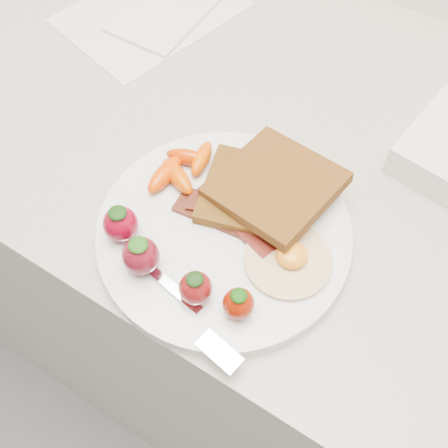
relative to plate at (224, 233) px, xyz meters
The scene contains 11 objects.
counter 0.49m from the plate, 92.81° to the left, with size 2.00×0.60×0.90m, color gray.
plate is the anchor object (origin of this frame).
toast_lower 0.05m from the plate, 87.67° to the left, with size 0.10×0.10×0.01m, color black.
toast_upper 0.07m from the plate, 70.01° to the left, with size 0.12×0.12×0.01m, color #371704.
fried_egg 0.08m from the plate, ahead, with size 0.10×0.10×0.02m.
bacon_strips 0.02m from the plate, 92.31° to the left, with size 0.12×0.07×0.01m.
baby_carrots 0.09m from the plate, 155.03° to the left, with size 0.06×0.10×0.02m.
strawberries 0.08m from the plate, 108.68° to the right, with size 0.18×0.06×0.05m.
fork 0.10m from the plate, 78.56° to the right, with size 0.17×0.06×0.00m.
paper_sheet 0.39m from the plate, 137.95° to the left, with size 0.18×0.24×0.00m, color silver.
notepad 0.38m from the plate, 135.15° to the left, with size 0.11×0.16×0.01m, color silver.
Camera 1 is at (0.17, 1.27, 1.42)m, focal length 45.00 mm.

